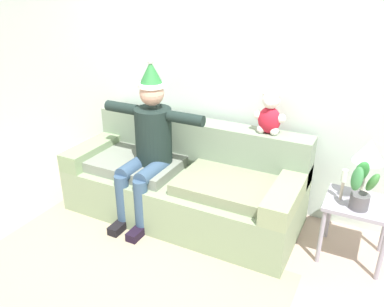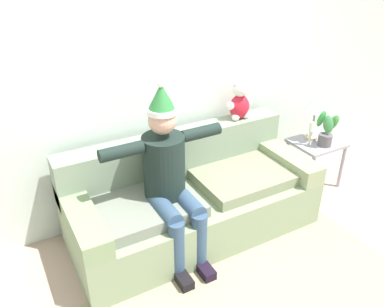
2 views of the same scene
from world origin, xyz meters
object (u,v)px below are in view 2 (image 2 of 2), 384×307
side_table (316,149)px  table_lamp (316,105)px  teddy_bear (240,102)px  potted_plant (326,130)px  couch (191,198)px  candle_tall (311,130)px  person_seated (169,174)px

side_table → table_lamp: (-0.00, 0.09, 0.47)m
teddy_bear → potted_plant: (0.84, -0.36, -0.33)m
teddy_bear → side_table: (0.84, -0.26, -0.60)m
couch → candle_tall: (1.39, 0.00, 0.36)m
potted_plant → teddy_bear: bearing=157.1°
teddy_bear → table_lamp: size_ratio=0.77×
potted_plant → candle_tall: bearing=151.6°
side_table → potted_plant: bearing=-92.1°
teddy_bear → table_lamp: (0.84, -0.17, -0.13)m
candle_tall → couch: bearing=-179.9°
potted_plant → candle_tall: (-0.14, 0.07, -0.01)m
person_seated → table_lamp: size_ratio=3.04×
table_lamp → potted_plant: table_lamp is taller
person_seated → potted_plant: 1.82m
person_seated → candle_tall: person_seated is taller
side_table → candle_tall: 0.29m
potted_plant → table_lamp: bearing=90.5°
person_seated → side_table: person_seated is taller
person_seated → teddy_bear: size_ratio=3.94×
side_table → candle_tall: size_ratio=2.01×
person_seated → table_lamp: 1.84m
table_lamp → candle_tall: size_ratio=1.91×
teddy_bear → candle_tall: size_ratio=1.47×
teddy_bear → side_table: size_ratio=0.73×
couch → table_lamp: table_lamp is taller
potted_plant → candle_tall: 0.16m
person_seated → table_lamp: bearing=8.8°
table_lamp → teddy_bear: bearing=168.4°
potted_plant → candle_tall: potted_plant is taller
side_table → table_lamp: size_ratio=1.05×
candle_tall → teddy_bear: bearing=158.2°
table_lamp → potted_plant: 0.27m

